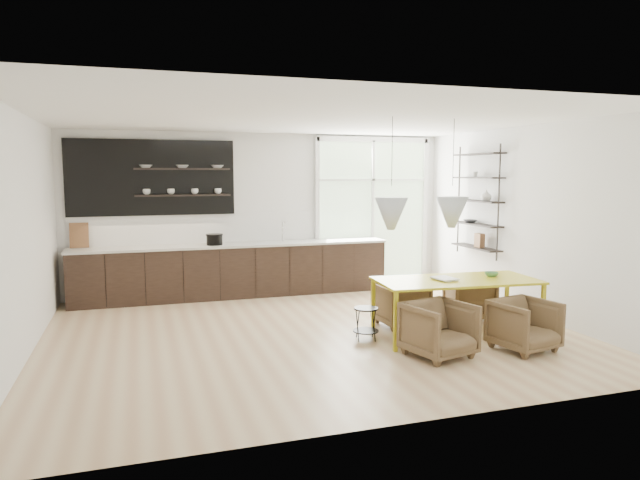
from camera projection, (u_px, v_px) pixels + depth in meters
The scene contains 11 objects.
room at pixel (326, 219), 8.86m from camera, with size 7.02×6.01×2.91m.
kitchen_run at pixel (229, 263), 10.08m from camera, with size 5.54×0.69×2.75m.
right_shelving at pixel (478, 204), 9.76m from camera, with size 0.26×1.22×1.90m.
dining_table at pixel (457, 283), 7.56m from camera, with size 2.20×1.13×0.78m.
armchair_back_left at pixel (401, 305), 8.16m from camera, with size 0.65×0.67×0.61m, color brown.
armchair_back_right at pixel (469, 299), 8.51m from camera, with size 0.64×0.66×0.60m, color brown.
armchair_front_left at pixel (439, 330), 6.77m from camera, with size 0.70×0.72×0.66m, color brown.
armchair_front_right at pixel (524, 325), 7.02m from camera, with size 0.67×0.69×0.63m, color brown.
wire_stool at pixel (366, 319), 7.46m from camera, with size 0.34×0.34×0.43m.
table_book at pixel (437, 279), 7.46m from camera, with size 0.24×0.33×0.03m, color white.
table_bowl at pixel (491, 274), 7.77m from camera, with size 0.18×0.18×0.06m, color #4E8A55.
Camera 1 is at (-2.21, -7.29, 2.18)m, focal length 32.00 mm.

